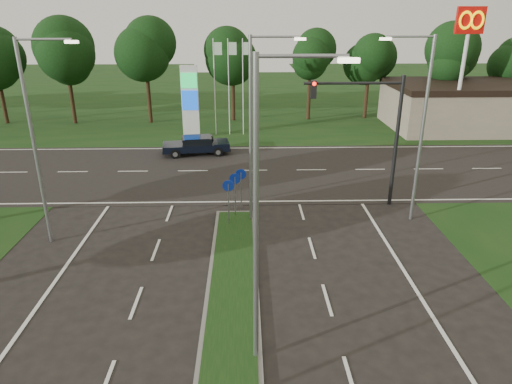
{
  "coord_description": "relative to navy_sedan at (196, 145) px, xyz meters",
  "views": [
    {
      "loc": [
        0.53,
        -5.12,
        9.81
      ],
      "look_at": [
        1.01,
        14.38,
        2.2
      ],
      "focal_mm": 32.0,
      "sensor_mm": 36.0,
      "label": 1
    }
  ],
  "objects": [
    {
      "name": "verge_far",
      "position": [
        3.12,
        27.0,
        -0.72
      ],
      "size": [
        160.0,
        50.0,
        0.02
      ],
      "primitive_type": "cube",
      "color": "black",
      "rests_on": "ground"
    },
    {
      "name": "cross_road",
      "position": [
        3.12,
        -4.0,
        -0.72
      ],
      "size": [
        160.0,
        12.0,
        0.02
      ],
      "primitive_type": "cube",
      "color": "black",
      "rests_on": "ground"
    },
    {
      "name": "commercial_building",
      "position": [
        25.12,
        8.0,
        1.28
      ],
      "size": [
        16.0,
        9.0,
        4.0
      ],
      "primitive_type": "cube",
      "color": "gray",
      "rests_on": "ground"
    },
    {
      "name": "streetlight_median_near",
      "position": [
        4.12,
        -22.0,
        4.36
      ],
      "size": [
        2.53,
        0.22,
        9.0
      ],
      "color": "gray",
      "rests_on": "ground"
    },
    {
      "name": "streetlight_median_far",
      "position": [
        4.12,
        -12.0,
        4.36
      ],
      "size": [
        2.53,
        0.22,
        9.0
      ],
      "color": "gray",
      "rests_on": "ground"
    },
    {
      "name": "streetlight_left_far",
      "position": [
        -5.18,
        -14.0,
        4.36
      ],
      "size": [
        2.53,
        0.22,
        9.0
      ],
      "color": "gray",
      "rests_on": "ground"
    },
    {
      "name": "streetlight_right_far",
      "position": [
        11.92,
        -12.0,
        4.36
      ],
      "size": [
        2.53,
        0.22,
        9.0
      ],
      "rotation": [
        0.0,
        0.0,
        3.14
      ],
      "color": "gray",
      "rests_on": "ground"
    },
    {
      "name": "traffic_signal",
      "position": [
        10.31,
        -10.01,
        3.93
      ],
      "size": [
        5.1,
        0.42,
        7.0
      ],
      "color": "black",
      "rests_on": "ground"
    },
    {
      "name": "median_signs",
      "position": [
        3.12,
        -11.6,
        0.99
      ],
      "size": [
        1.16,
        1.76,
        2.38
      ],
      "color": "gray",
      "rests_on": "ground"
    },
    {
      "name": "gas_pylon",
      "position": [
        -0.67,
        5.04,
        2.48
      ],
      "size": [
        5.8,
        1.26,
        8.0
      ],
      "color": "silver",
      "rests_on": "ground"
    },
    {
      "name": "mcdonalds_sign",
      "position": [
        21.12,
        3.97,
        7.27
      ],
      "size": [
        2.2,
        0.47,
        10.4
      ],
      "color": "silver",
      "rests_on": "ground"
    },
    {
      "name": "treeline_far",
      "position": [
        3.22,
        11.93,
        6.11
      ],
      "size": [
        6.0,
        6.0,
        9.9
      ],
      "color": "black",
      "rests_on": "ground"
    },
    {
      "name": "navy_sedan",
      "position": [
        0.0,
        0.0,
        0.0
      ],
      "size": [
        5.1,
        2.66,
        1.34
      ],
      "rotation": [
        0.0,
        0.0,
        1.71
      ],
      "color": "black",
      "rests_on": "ground"
    }
  ]
}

